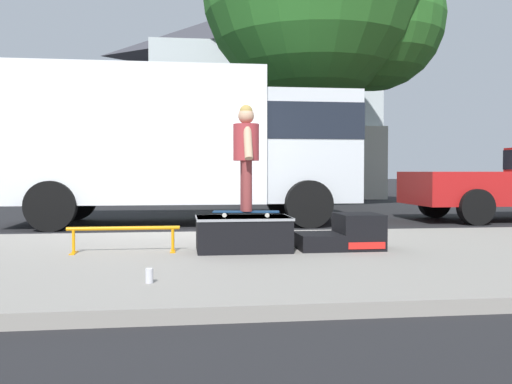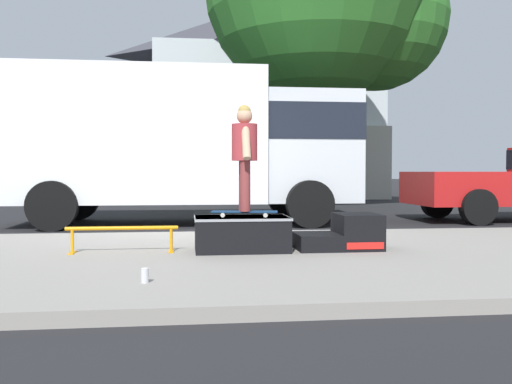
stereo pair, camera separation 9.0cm
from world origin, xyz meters
TOP-DOWN VIEW (x-y plane):
  - ground_plane at (0.00, 0.00)m, footprint 140.00×140.00m
  - sidewalk_slab at (0.00, -3.00)m, footprint 50.00×5.00m
  - skate_box at (0.46, -2.74)m, footprint 1.11×0.72m
  - kicker_ramp at (1.72, -2.74)m, footprint 1.01×0.64m
  - grind_rail at (-0.94, -2.71)m, footprint 1.29×0.28m
  - skateboard at (0.49, -2.77)m, footprint 0.80×0.32m
  - skater_kid at (0.49, -2.77)m, footprint 0.30×0.64m
  - soda_can at (-0.54, -4.58)m, footprint 0.07×0.07m
  - box_truck at (-0.21, 2.20)m, footprint 6.91×2.63m
  - house_behind at (3.06, 15.51)m, footprint 9.54×8.22m

SIDE VIEW (x-z plane):
  - ground_plane at x=0.00m, z-range 0.00..0.00m
  - sidewalk_slab at x=0.00m, z-range 0.00..0.12m
  - soda_can at x=-0.54m, z-range 0.12..0.25m
  - kicker_ramp at x=1.72m, z-range 0.08..0.51m
  - skate_box at x=0.46m, z-range 0.13..0.54m
  - grind_rail at x=-0.94m, z-range 0.19..0.50m
  - skateboard at x=0.49m, z-range 0.55..0.62m
  - skater_kid at x=0.49m, z-range 0.71..1.96m
  - box_truck at x=-0.21m, z-range 0.18..3.23m
  - house_behind at x=3.06m, z-range 0.04..8.44m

